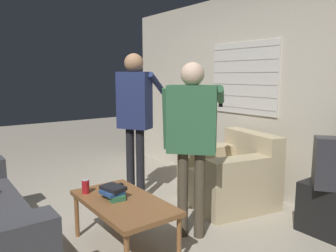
{
  "coord_description": "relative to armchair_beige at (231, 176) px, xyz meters",
  "views": [
    {
      "loc": [
        2.69,
        -1.36,
        1.5
      ],
      "look_at": [
        0.08,
        0.58,
        1.0
      ],
      "focal_mm": 35.0,
      "sensor_mm": 36.0,
      "label": 1
    }
  ],
  "objects": [
    {
      "name": "ground_plane",
      "position": [
        -0.16,
        -1.45,
        -0.33
      ],
      "size": [
        16.0,
        16.0,
        0.0
      ],
      "primitive_type": "plane",
      "color": "#B2A893"
    },
    {
      "name": "wall_back",
      "position": [
        -0.16,
        0.57,
        0.95
      ],
      "size": [
        5.2,
        0.08,
        2.55
      ],
      "color": "beige",
      "rests_on": "ground_plane"
    },
    {
      "name": "armchair_beige",
      "position": [
        0.0,
        0.0,
        0.0
      ],
      "size": [
        1.05,
        1.06,
        0.83
      ],
      "rotation": [
        0.0,
        0.0,
        2.93
      ],
      "color": "#C6B289",
      "rests_on": "ground_plane"
    },
    {
      "name": "coffee_table",
      "position": [
        0.17,
        -1.53,
        0.07
      ],
      "size": [
        1.02,
        0.55,
        0.45
      ],
      "color": "brown",
      "rests_on": "ground_plane"
    },
    {
      "name": "person_left_standing",
      "position": [
        -0.78,
        -0.83,
        0.78
      ],
      "size": [
        0.5,
        0.8,
        1.76
      ],
      "rotation": [
        0.0,
        0.0,
        0.52
      ],
      "color": "black",
      "rests_on": "ground_plane"
    },
    {
      "name": "person_right_standing",
      "position": [
        0.32,
        -0.89,
        0.7
      ],
      "size": [
        0.51,
        0.83,
        1.62
      ],
      "rotation": [
        0.0,
        0.0,
        0.75
      ],
      "color": "#4C4233",
      "rests_on": "ground_plane"
    },
    {
      "name": "book_stack",
      "position": [
        0.07,
        -1.57,
        0.17
      ],
      "size": [
        0.24,
        0.2,
        0.11
      ],
      "color": "#33754C",
      "rests_on": "coffee_table"
    },
    {
      "name": "soda_can",
      "position": [
        -0.18,
        -1.72,
        0.18
      ],
      "size": [
        0.07,
        0.07,
        0.13
      ],
      "color": "red",
      "rests_on": "coffee_table"
    },
    {
      "name": "spare_remote",
      "position": [
        -0.16,
        -1.41,
        0.13
      ],
      "size": [
        0.06,
        0.13,
        0.02
      ],
      "rotation": [
        0.0,
        0.0,
        0.17
      ],
      "color": "black",
      "rests_on": "coffee_table"
    }
  ]
}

